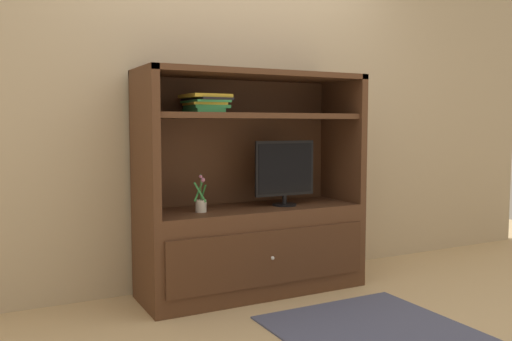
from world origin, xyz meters
The scene contains 7 objects.
ground_plane centered at (0.00, 0.00, 0.00)m, with size 8.00×8.00×0.00m, color tan.
painted_rear_wall centered at (0.00, 0.75, 1.40)m, with size 6.00×0.10×2.80m, color tan.
area_rug centered at (0.26, -0.60, 0.01)m, with size 1.01×1.08×0.01m, color #4C5170.
media_console centered at (0.00, 0.41, 0.48)m, with size 1.52×0.55×1.48m.
tv_monitor centered at (0.22, 0.35, 0.82)m, with size 0.45×0.17×0.44m.
potted_plant centered at (-0.39, 0.35, 0.64)m, with size 0.09×0.09×0.24m.
magazine_stack centered at (-0.34, 0.40, 1.27)m, with size 0.27×0.35×0.12m.
Camera 1 is at (-1.64, -2.80, 1.14)m, focal length 37.75 mm.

